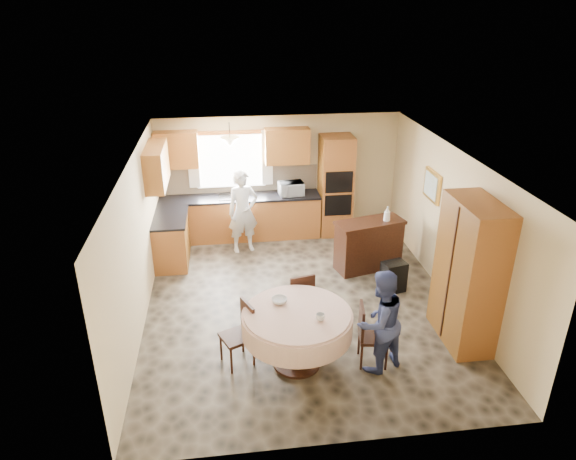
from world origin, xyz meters
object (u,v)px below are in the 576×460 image
Objects in this scene: person_dining at (380,322)px; sideboard at (368,246)px; oven_tower at (335,186)px; dining_table at (297,324)px; chair_back at (300,297)px; person_sink at (243,212)px; chair_right at (368,332)px; cupboard at (469,274)px; chair_left at (241,330)px.

sideboard is at bearing -127.64° from person_dining.
oven_tower is 1.43× the size of dining_table.
person_sink is at bearing -87.52° from chair_back.
oven_tower is 4.47m from person_dining.
dining_table is 1.00× the size of person_dining.
dining_table is (-1.71, -2.59, 0.22)m from sideboard.
chair_right is at bearing -119.90° from sideboard.
cupboard is 2.32× the size of chair_back.
dining_table is 1.10m from person_dining.
chair_right is (-1.53, -0.37, -0.59)m from cupboard.
chair_left is 1.87m from person_dining.
chair_back is 0.63× the size of person_dining.
oven_tower is 2.32× the size of chair_left.
oven_tower is at bearing 128.38° from chair_left.
chair_right is (-0.74, -2.66, 0.05)m from sideboard.
cupboard reaches higher than dining_table.
sideboard reaches higher than dining_table.
person_dining is (0.90, -1.08, 0.22)m from chair_back.
oven_tower is at bearing -122.48° from chair_back.
chair_right is at bearing 117.83° from chair_back.
person_dining is at bearing 117.85° from chair_back.
person_dining is (1.08, -0.20, 0.08)m from dining_table.
person_dining reaches higher than chair_right.
person_dining is at bearing -160.70° from cupboard.
oven_tower is 2.26× the size of chair_back.
chair_back is 2.86m from person_sink.
chair_right is (0.80, -0.96, -0.02)m from chair_back.
oven_tower is 4.65m from chair_left.
person_dining is at bearing -131.14° from chair_right.
dining_table is 1.63× the size of chair_left.
oven_tower is 1.69× the size of sideboard.
chair_left is 0.62× the size of person_dining.
chair_back reaches higher than chair_left.
person_dining is (-1.42, -0.50, -0.34)m from cupboard.
chair_right is at bearing -74.70° from person_dining.
cupboard is at bearing -85.42° from sideboard.
chair_right is at bearing -4.38° from dining_table.
cupboard is 3.30m from chair_left.
chair_left is at bearing -149.85° from sideboard.
dining_table is at bearing 53.35° from chair_left.
person_sink is (-0.71, 2.75, 0.31)m from chair_back.
person_sink is (-3.04, 3.34, -0.26)m from cupboard.
chair_right is at bearing -81.34° from person_sink.
chair_left is (-2.17, -4.07, -0.56)m from oven_tower.
chair_right is (0.97, -0.07, -0.16)m from dining_table.
cupboard is 2.38× the size of chair_left.
chair_left is 1.73m from chair_right.
person_dining is (-0.64, -2.79, 0.29)m from sideboard.
oven_tower reaches higher than chair_right.
person_sink is at bearing 153.06° from chair_left.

